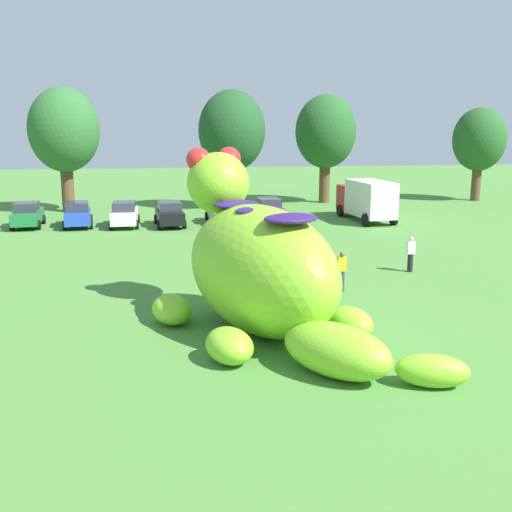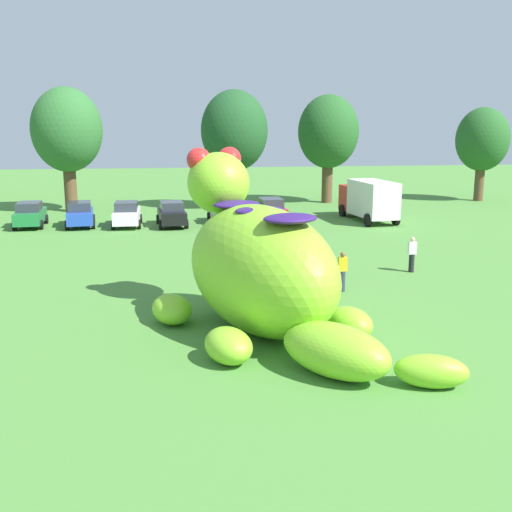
% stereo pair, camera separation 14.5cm
% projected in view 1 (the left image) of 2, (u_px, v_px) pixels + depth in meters
% --- Properties ---
extents(ground_plane, '(160.00, 160.00, 0.00)m').
position_uv_depth(ground_plane, '(290.00, 342.00, 20.18)').
color(ground_plane, '#4C8438').
extents(giant_inflatable_creature, '(8.96, 10.70, 6.13)m').
position_uv_depth(giant_inflatable_creature, '(261.00, 267.00, 20.86)').
color(giant_inflatable_creature, '#8CD12D').
rests_on(giant_inflatable_creature, ground).
extents(car_green, '(2.13, 4.20, 1.72)m').
position_uv_depth(car_green, '(27.00, 215.00, 42.11)').
color(car_green, '#1E7238').
rests_on(car_green, ground).
extents(car_blue, '(2.29, 4.27, 1.72)m').
position_uv_depth(car_blue, '(78.00, 214.00, 42.30)').
color(car_blue, '#2347B7').
rests_on(car_blue, ground).
extents(car_white, '(1.97, 4.11, 1.72)m').
position_uv_depth(car_white, '(125.00, 214.00, 42.38)').
color(car_white, white).
rests_on(car_white, ground).
extents(car_black, '(2.22, 4.24, 1.72)m').
position_uv_depth(car_black, '(170.00, 214.00, 42.48)').
color(car_black, black).
rests_on(car_black, ground).
extents(car_silver, '(2.24, 4.25, 1.72)m').
position_uv_depth(car_silver, '(222.00, 211.00, 43.79)').
color(car_silver, '#B7BABF').
rests_on(car_silver, ground).
extents(car_red, '(2.09, 4.18, 1.72)m').
position_uv_depth(car_red, '(268.00, 210.00, 44.39)').
color(car_red, red).
rests_on(car_red, ground).
extents(box_truck, '(2.94, 6.58, 2.95)m').
position_uv_depth(box_truck, '(366.00, 199.00, 44.73)').
color(box_truck, '#B2231E').
rests_on(box_truck, ground).
extents(tree_left, '(5.50, 5.50, 9.76)m').
position_uv_depth(tree_left, '(64.00, 131.00, 48.31)').
color(tree_left, brown).
rests_on(tree_left, ground).
extents(tree_mid_left, '(5.42, 5.42, 9.63)m').
position_uv_depth(tree_mid_left, '(232.00, 132.00, 49.97)').
color(tree_mid_left, brown).
rests_on(tree_mid_left, ground).
extents(tree_centre_left, '(5.30, 5.30, 9.41)m').
position_uv_depth(tree_centre_left, '(326.00, 132.00, 54.02)').
color(tree_centre_left, brown).
rests_on(tree_centre_left, ground).
extents(tree_centre, '(4.71, 4.71, 8.36)m').
position_uv_depth(tree_centre, '(479.00, 140.00, 55.57)').
color(tree_centre, brown).
rests_on(tree_centre, ground).
extents(spectator_near_inflatable, '(0.38, 0.26, 1.71)m').
position_uv_depth(spectator_near_inflatable, '(411.00, 254.00, 29.50)').
color(spectator_near_inflatable, black).
rests_on(spectator_near_inflatable, ground).
extents(spectator_mid_field, '(0.38, 0.26, 1.71)m').
position_uv_depth(spectator_mid_field, '(342.00, 272.00, 26.12)').
color(spectator_mid_field, '#2D334C').
rests_on(spectator_mid_field, ground).
extents(spectator_by_cars, '(0.38, 0.26, 1.71)m').
position_uv_depth(spectator_by_cars, '(237.00, 226.00, 37.41)').
color(spectator_by_cars, '#2D334C').
rests_on(spectator_by_cars, ground).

